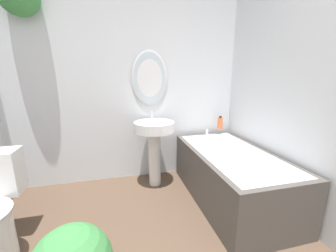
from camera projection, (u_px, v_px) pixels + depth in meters
wall_back at (119, 74)px, 2.36m from camera, size 2.80×0.36×2.40m
wall_right at (309, 83)px, 1.66m from camera, size 0.06×2.35×2.40m
pedestal_sink at (154, 138)px, 2.34m from camera, size 0.45×0.45×0.86m
bathtub at (230, 174)px, 2.12m from camera, size 0.74×1.41×0.59m
shampoo_bottle at (220, 123)px, 2.65m from camera, size 0.07×0.07×0.17m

